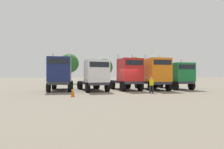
{
  "coord_description": "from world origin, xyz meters",
  "views": [
    {
      "loc": [
        -4.89,
        -18.27,
        1.86
      ],
      "look_at": [
        -1.14,
        3.11,
        1.9
      ],
      "focal_mm": 27.79,
      "sensor_mm": 36.0,
      "label": 1
    }
  ],
  "objects_px": {
    "semi_truck_navy": "(60,74)",
    "traffic_cone_near": "(73,93)",
    "semi_truck_orange": "(155,74)",
    "semi_truck_red": "(128,74)",
    "semi_truck_green": "(178,76)",
    "semi_truck_white": "(95,76)",
    "visitor_in_hivis": "(151,84)"
  },
  "relations": [
    {
      "from": "semi_truck_navy",
      "to": "traffic_cone_near",
      "type": "height_order",
      "value": "semi_truck_navy"
    },
    {
      "from": "semi_truck_green",
      "to": "visitor_in_hivis",
      "type": "xyz_separation_m",
      "value": [
        -5.26,
        -3.94,
        -0.82
      ]
    },
    {
      "from": "semi_truck_white",
      "to": "visitor_in_hivis",
      "type": "relative_size",
      "value": 4.0
    },
    {
      "from": "semi_truck_navy",
      "to": "semi_truck_orange",
      "type": "relative_size",
      "value": 1.0
    },
    {
      "from": "semi_truck_red",
      "to": "semi_truck_navy",
      "type": "bearing_deg",
      "value": -102.91
    },
    {
      "from": "semi_truck_orange",
      "to": "traffic_cone_near",
      "type": "height_order",
      "value": "semi_truck_orange"
    },
    {
      "from": "semi_truck_navy",
      "to": "traffic_cone_near",
      "type": "bearing_deg",
      "value": 16.27
    },
    {
      "from": "visitor_in_hivis",
      "to": "semi_truck_white",
      "type": "bearing_deg",
      "value": 58.54
    },
    {
      "from": "semi_truck_white",
      "to": "semi_truck_navy",
      "type": "bearing_deg",
      "value": -112.66
    },
    {
      "from": "semi_truck_white",
      "to": "semi_truck_orange",
      "type": "bearing_deg",
      "value": 78.09
    },
    {
      "from": "traffic_cone_near",
      "to": "semi_truck_green",
      "type": "bearing_deg",
      "value": 22.83
    },
    {
      "from": "semi_truck_navy",
      "to": "semi_truck_green",
      "type": "bearing_deg",
      "value": 89.24
    },
    {
      "from": "semi_truck_orange",
      "to": "semi_truck_white",
      "type": "bearing_deg",
      "value": -91.37
    },
    {
      "from": "semi_truck_green",
      "to": "semi_truck_navy",
      "type": "bearing_deg",
      "value": -91.44
    },
    {
      "from": "semi_truck_orange",
      "to": "visitor_in_hivis",
      "type": "relative_size",
      "value": 3.75
    },
    {
      "from": "semi_truck_orange",
      "to": "semi_truck_green",
      "type": "height_order",
      "value": "semi_truck_orange"
    },
    {
      "from": "semi_truck_green",
      "to": "semi_truck_red",
      "type": "bearing_deg",
      "value": -87.36
    },
    {
      "from": "semi_truck_orange",
      "to": "semi_truck_green",
      "type": "bearing_deg",
      "value": 102.87
    },
    {
      "from": "semi_truck_navy",
      "to": "traffic_cone_near",
      "type": "xyz_separation_m",
      "value": [
        1.67,
        -5.48,
        -1.66
      ]
    },
    {
      "from": "semi_truck_white",
      "to": "semi_truck_orange",
      "type": "height_order",
      "value": "semi_truck_orange"
    },
    {
      "from": "semi_truck_red",
      "to": "semi_truck_orange",
      "type": "xyz_separation_m",
      "value": [
        3.34,
        -0.36,
        0.01
      ]
    },
    {
      "from": "traffic_cone_near",
      "to": "visitor_in_hivis",
      "type": "bearing_deg",
      "value": 11.1
    },
    {
      "from": "traffic_cone_near",
      "to": "semi_truck_orange",
      "type": "bearing_deg",
      "value": 25.92
    },
    {
      "from": "semi_truck_red",
      "to": "semi_truck_green",
      "type": "relative_size",
      "value": 0.99
    },
    {
      "from": "semi_truck_red",
      "to": "traffic_cone_near",
      "type": "distance_m",
      "value": 8.09
    },
    {
      "from": "visitor_in_hivis",
      "to": "semi_truck_navy",
      "type": "bearing_deg",
      "value": 65.76
    },
    {
      "from": "semi_truck_orange",
      "to": "visitor_in_hivis",
      "type": "bearing_deg",
      "value": -30.98
    },
    {
      "from": "semi_truck_navy",
      "to": "semi_truck_red",
      "type": "relative_size",
      "value": 1.0
    },
    {
      "from": "semi_truck_navy",
      "to": "semi_truck_orange",
      "type": "distance_m",
      "value": 11.2
    },
    {
      "from": "semi_truck_red",
      "to": "traffic_cone_near",
      "type": "xyz_separation_m",
      "value": [
        -6.16,
        -4.98,
        -1.63
      ]
    },
    {
      "from": "semi_truck_white",
      "to": "semi_truck_green",
      "type": "bearing_deg",
      "value": 82.73
    },
    {
      "from": "semi_truck_navy",
      "to": "semi_truck_green",
      "type": "relative_size",
      "value": 0.99
    }
  ]
}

